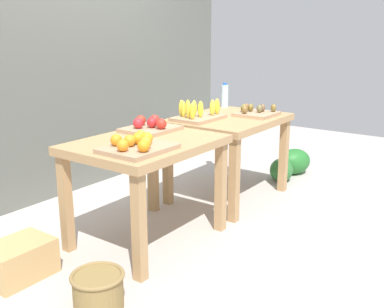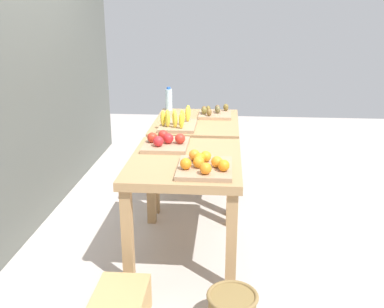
{
  "view_description": "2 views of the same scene",
  "coord_description": "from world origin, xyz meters",
  "px_view_note": "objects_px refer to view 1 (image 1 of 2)",
  "views": [
    {
      "loc": [
        -2.89,
        -2.09,
        1.5
      ],
      "look_at": [
        -0.07,
        -0.05,
        0.56
      ],
      "focal_mm": 42.65,
      "sensor_mm": 36.0,
      "label": 1
    },
    {
      "loc": [
        -3.58,
        -0.29,
        1.78
      ],
      "look_at": [
        0.06,
        0.0,
        0.58
      ],
      "focal_mm": 41.57,
      "sensor_mm": 36.0,
      "label": 2
    }
  ],
  "objects_px": {
    "watermelon_pile": "(290,164)",
    "cardboard_produce_box": "(19,260)",
    "display_table_right": "(229,129)",
    "kiwi_bin": "(256,112)",
    "orange_bin": "(137,145)",
    "wicker_basket": "(98,290)",
    "banana_crate": "(197,114)",
    "apple_bin": "(150,126)",
    "water_bottle": "(225,96)",
    "display_table_left": "(146,156)"
  },
  "relations": [
    {
      "from": "watermelon_pile",
      "to": "cardboard_produce_box",
      "type": "distance_m",
      "value": 2.96
    },
    {
      "from": "display_table_right",
      "to": "kiwi_bin",
      "type": "relative_size",
      "value": 2.89
    },
    {
      "from": "orange_bin",
      "to": "wicker_basket",
      "type": "xyz_separation_m",
      "value": [
        -0.57,
        -0.2,
        -0.68
      ]
    },
    {
      "from": "banana_crate",
      "to": "kiwi_bin",
      "type": "xyz_separation_m",
      "value": [
        0.48,
        -0.32,
        -0.02
      ]
    },
    {
      "from": "banana_crate",
      "to": "wicker_basket",
      "type": "xyz_separation_m",
      "value": [
        -1.66,
        -0.5,
        -0.69
      ]
    },
    {
      "from": "watermelon_pile",
      "to": "banana_crate",
      "type": "bearing_deg",
      "value": 163.15
    },
    {
      "from": "cardboard_produce_box",
      "to": "apple_bin",
      "type": "bearing_deg",
      "value": -6.02
    },
    {
      "from": "banana_crate",
      "to": "water_bottle",
      "type": "distance_m",
      "value": 0.75
    },
    {
      "from": "display_table_right",
      "to": "banana_crate",
      "type": "relative_size",
      "value": 2.36
    },
    {
      "from": "watermelon_pile",
      "to": "kiwi_bin",
      "type": "bearing_deg",
      "value": 176.42
    },
    {
      "from": "orange_bin",
      "to": "wicker_basket",
      "type": "relative_size",
      "value": 1.45
    },
    {
      "from": "display_table_right",
      "to": "water_bottle",
      "type": "height_order",
      "value": "water_bottle"
    },
    {
      "from": "apple_bin",
      "to": "kiwi_bin",
      "type": "relative_size",
      "value": 1.11
    },
    {
      "from": "apple_bin",
      "to": "banana_crate",
      "type": "relative_size",
      "value": 0.91
    },
    {
      "from": "watermelon_pile",
      "to": "wicker_basket",
      "type": "distance_m",
      "value": 2.86
    },
    {
      "from": "cardboard_produce_box",
      "to": "kiwi_bin",
      "type": "bearing_deg",
      "value": -11.92
    },
    {
      "from": "display_table_left",
      "to": "watermelon_pile",
      "type": "distance_m",
      "value": 2.11
    },
    {
      "from": "water_bottle",
      "to": "wicker_basket",
      "type": "xyz_separation_m",
      "value": [
        -2.38,
        -0.67,
        -0.76
      ]
    },
    {
      "from": "banana_crate",
      "to": "water_bottle",
      "type": "xyz_separation_m",
      "value": [
        0.72,
        0.17,
        0.07
      ]
    },
    {
      "from": "orange_bin",
      "to": "watermelon_pile",
      "type": "height_order",
      "value": "orange_bin"
    },
    {
      "from": "banana_crate",
      "to": "watermelon_pile",
      "type": "distance_m",
      "value": 1.42
    },
    {
      "from": "apple_bin",
      "to": "banana_crate",
      "type": "height_order",
      "value": "banana_crate"
    },
    {
      "from": "display_table_left",
      "to": "apple_bin",
      "type": "bearing_deg",
      "value": 35.07
    },
    {
      "from": "display_table_right",
      "to": "banana_crate",
      "type": "xyz_separation_m",
      "value": [
        -0.28,
        0.15,
        0.16
      ]
    },
    {
      "from": "cardboard_produce_box",
      "to": "watermelon_pile",
      "type": "bearing_deg",
      "value": -9.91
    },
    {
      "from": "display_table_right",
      "to": "cardboard_produce_box",
      "type": "height_order",
      "value": "display_table_right"
    },
    {
      "from": "watermelon_pile",
      "to": "cardboard_produce_box",
      "type": "bearing_deg",
      "value": 170.09
    },
    {
      "from": "orange_bin",
      "to": "kiwi_bin",
      "type": "bearing_deg",
      "value": -0.52
    },
    {
      "from": "watermelon_pile",
      "to": "cardboard_produce_box",
      "type": "xyz_separation_m",
      "value": [
        -2.92,
        0.51,
        -0.02
      ]
    },
    {
      "from": "banana_crate",
      "to": "water_bottle",
      "type": "height_order",
      "value": "water_bottle"
    },
    {
      "from": "apple_bin",
      "to": "banana_crate",
      "type": "xyz_separation_m",
      "value": [
        0.58,
        -0.03,
        0.01
      ]
    },
    {
      "from": "apple_bin",
      "to": "wicker_basket",
      "type": "distance_m",
      "value": 1.38
    },
    {
      "from": "display_table_right",
      "to": "wicker_basket",
      "type": "distance_m",
      "value": 2.04
    },
    {
      "from": "apple_bin",
      "to": "water_bottle",
      "type": "height_order",
      "value": "water_bottle"
    },
    {
      "from": "apple_bin",
      "to": "display_table_left",
      "type": "bearing_deg",
      "value": -144.93
    },
    {
      "from": "orange_bin",
      "to": "water_bottle",
      "type": "relative_size",
      "value": 1.8
    },
    {
      "from": "banana_crate",
      "to": "watermelon_pile",
      "type": "relative_size",
      "value": 0.61
    },
    {
      "from": "display_table_right",
      "to": "orange_bin",
      "type": "bearing_deg",
      "value": -173.74
    },
    {
      "from": "apple_bin",
      "to": "water_bottle",
      "type": "distance_m",
      "value": 1.32
    },
    {
      "from": "display_table_right",
      "to": "cardboard_produce_box",
      "type": "relative_size",
      "value": 2.6
    },
    {
      "from": "banana_crate",
      "to": "wicker_basket",
      "type": "bearing_deg",
      "value": -163.19
    },
    {
      "from": "banana_crate",
      "to": "kiwi_bin",
      "type": "bearing_deg",
      "value": -33.41
    },
    {
      "from": "display_table_right",
      "to": "watermelon_pile",
      "type": "xyz_separation_m",
      "value": [
        0.91,
        -0.21,
        -0.52
      ]
    },
    {
      "from": "display_table_right",
      "to": "water_bottle",
      "type": "distance_m",
      "value": 0.59
    },
    {
      "from": "wicker_basket",
      "to": "orange_bin",
      "type": "bearing_deg",
      "value": 19.4
    },
    {
      "from": "orange_bin",
      "to": "water_bottle",
      "type": "height_order",
      "value": "water_bottle"
    },
    {
      "from": "orange_bin",
      "to": "cardboard_produce_box",
      "type": "height_order",
      "value": "orange_bin"
    },
    {
      "from": "kiwi_bin",
      "to": "display_table_left",
      "type": "bearing_deg",
      "value": 172.89
    },
    {
      "from": "apple_bin",
      "to": "water_bottle",
      "type": "xyz_separation_m",
      "value": [
        1.31,
        0.14,
        0.08
      ]
    },
    {
      "from": "water_bottle",
      "to": "display_table_right",
      "type": "bearing_deg",
      "value": -143.9
    }
  ]
}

